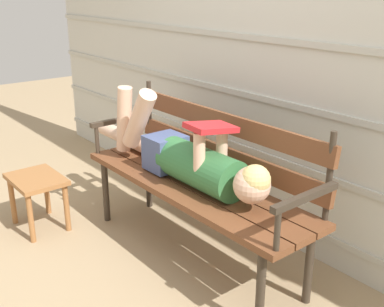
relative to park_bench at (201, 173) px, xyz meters
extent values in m
plane|color=tan|center=(0.00, -0.17, -0.52)|extent=(12.00, 12.00, 0.00)
cube|color=beige|center=(0.00, 0.52, 0.73)|extent=(5.42, 0.06, 2.51)
cube|color=#B7B7AD|center=(0.00, 0.48, -0.34)|extent=(5.42, 0.02, 0.04)
cube|color=#B7B7AD|center=(0.00, 0.48, 0.02)|extent=(5.42, 0.02, 0.04)
cube|color=#B7B7AD|center=(0.00, 0.48, 0.37)|extent=(5.42, 0.02, 0.04)
cube|color=#B7B7AD|center=(0.00, 0.48, 0.73)|extent=(5.42, 0.02, 0.04)
cube|color=brown|center=(0.00, -0.22, -0.06)|extent=(1.65, 0.14, 0.04)
cube|color=brown|center=(0.00, -0.07, -0.06)|extent=(1.65, 0.14, 0.04)
cube|color=brown|center=(0.00, 0.08, -0.06)|extent=(1.65, 0.14, 0.04)
cube|color=brown|center=(0.00, 0.16, 0.08)|extent=(1.59, 0.05, 0.11)
cube|color=brown|center=(0.00, 0.16, 0.28)|extent=(1.59, 0.05, 0.11)
cylinder|color=#382D23|center=(-0.76, 0.16, 0.18)|extent=(0.03, 0.03, 0.45)
cylinder|color=#382D23|center=(0.76, 0.16, 0.18)|extent=(0.03, 0.03, 0.45)
cylinder|color=#382D23|center=(-0.73, -0.25, -0.30)|extent=(0.04, 0.04, 0.44)
cylinder|color=#382D23|center=(0.73, -0.25, -0.30)|extent=(0.04, 0.04, 0.44)
cylinder|color=#382D23|center=(-0.73, 0.11, -0.30)|extent=(0.04, 0.04, 0.44)
cylinder|color=#382D23|center=(0.73, 0.11, -0.30)|extent=(0.04, 0.04, 0.44)
cube|color=#382D23|center=(-0.80, -0.07, 0.16)|extent=(0.04, 0.43, 0.03)
cylinder|color=#382D23|center=(-0.80, -0.25, 0.06)|extent=(0.03, 0.03, 0.20)
cube|color=#382D23|center=(0.80, -0.07, 0.16)|extent=(0.04, 0.43, 0.03)
cylinder|color=#382D23|center=(0.80, -0.25, 0.06)|extent=(0.03, 0.03, 0.20)
cylinder|color=#33703D|center=(0.08, -0.07, 0.07)|extent=(0.55, 0.23, 0.23)
cube|color=#475684|center=(-0.26, -0.07, 0.07)|extent=(0.20, 0.22, 0.21)
sphere|color=beige|center=(0.47, -0.07, 0.10)|extent=(0.19, 0.19, 0.19)
sphere|color=#E0C67A|center=(0.49, -0.07, 0.14)|extent=(0.16, 0.16, 0.16)
cylinder|color=beige|center=(-0.45, -0.13, 0.25)|extent=(0.32, 0.11, 0.41)
cylinder|color=beige|center=(-0.63, -0.13, 0.21)|extent=(0.15, 0.09, 0.44)
cylinder|color=beige|center=(-0.74, -0.01, 0.01)|extent=(0.81, 0.10, 0.10)
cylinder|color=beige|center=(0.16, -0.15, 0.19)|extent=(0.06, 0.06, 0.24)
cylinder|color=beige|center=(0.16, 0.01, 0.19)|extent=(0.06, 0.06, 0.24)
cube|color=red|center=(0.16, -0.07, 0.33)|extent=(0.20, 0.27, 0.06)
cube|color=#9E6638|center=(-0.93, -0.64, -0.17)|extent=(0.41, 0.30, 0.03)
cylinder|color=#9E6638|center=(-1.09, -0.77, -0.36)|extent=(0.04, 0.04, 0.33)
cylinder|color=#9E6638|center=(-0.76, -0.77, -0.36)|extent=(0.04, 0.04, 0.33)
cylinder|color=#9E6638|center=(-1.09, -0.52, -0.36)|extent=(0.04, 0.04, 0.33)
cylinder|color=#9E6638|center=(-0.76, -0.52, -0.36)|extent=(0.04, 0.04, 0.33)
camera|label=1|loc=(1.96, -1.65, 1.04)|focal=44.30mm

